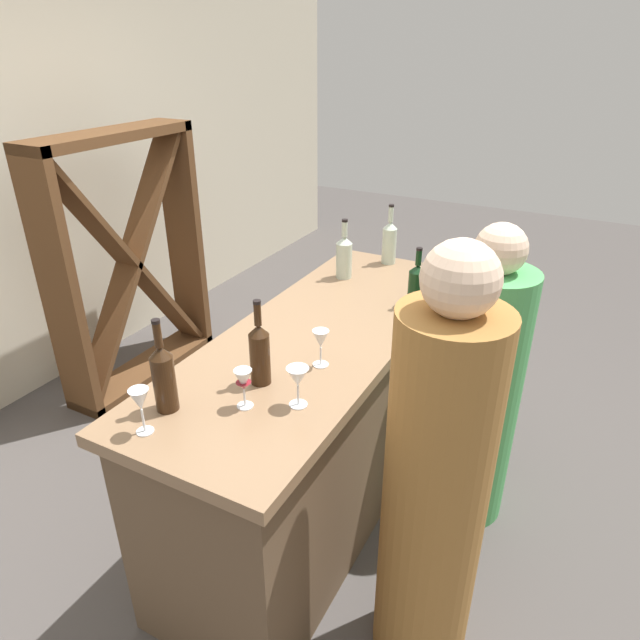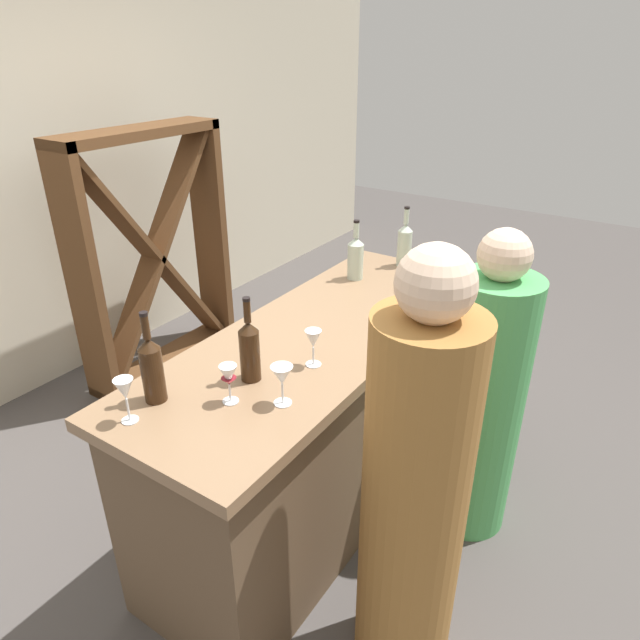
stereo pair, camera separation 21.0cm
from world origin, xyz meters
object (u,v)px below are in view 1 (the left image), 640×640
Objects in this scene: wine_bottle_second_left_amber_brown at (259,352)px; person_center_guest at (479,392)px; wine_glass_near_center at (321,341)px; wine_bottle_rightmost_clear_pale at (389,241)px; wine_glass_near_right at (243,382)px; wine_bottle_leftmost_amber_brown at (164,376)px; wine_glass_near_left at (298,378)px; wine_bottle_second_right_clear_pale at (344,256)px; wine_bottle_center_dark_green at (417,284)px; wine_glass_far_left at (140,401)px; wine_rack at (130,263)px; person_left_guest at (435,491)px.

person_center_guest is at bearing -39.84° from wine_bottle_second_left_amber_brown.
wine_bottle_rightmost_clear_pale is at bearing 8.87° from wine_glass_near_center.
wine_glass_near_right is at bearing -166.18° from wine_bottle_second_left_amber_brown.
wine_glass_near_left is at bearing -59.51° from wine_bottle_leftmost_amber_brown.
wine_bottle_center_dark_green is at bearing -109.24° from wine_bottle_second_right_clear_pale.
wine_bottle_rightmost_clear_pale is 1.17m from wine_glass_near_center.
wine_glass_far_left is (-0.36, 0.36, 0.01)m from wine_glass_near_left.
person_center_guest is (-0.19, -2.30, -0.15)m from wine_rack.
wine_bottle_center_dark_green is 1.05m from person_left_guest.
wine_glass_near_left is (-1.12, -0.36, -0.01)m from wine_bottle_second_right_clear_pale.
wine_glass_near_center is 0.93× the size of wine_glass_far_left.
wine_glass_near_center is at bearing -171.13° from wine_bottle_rightmost_clear_pale.
wine_bottle_second_right_clear_pale is (1.34, -0.02, -0.01)m from wine_bottle_leftmost_amber_brown.
wine_glass_near_left is 0.18m from wine_glass_near_right.
wine_bottle_center_dark_green is 1.78× the size of wine_glass_far_left.
wine_glass_far_left is at bearing 176.00° from wine_bottle_rightmost_clear_pale.
wine_bottle_second_left_amber_brown is at bearing -170.86° from wine_bottle_second_right_clear_pale.
wine_glass_near_center is 0.09× the size of person_left_guest.
wine_bottle_leftmost_amber_brown is 1.27m from wine_bottle_center_dark_green.
wine_glass_near_left is 0.99× the size of wine_glass_near_center.
wine_glass_near_right is at bearing -177.03° from wine_bottle_rightmost_clear_pale.
wine_bottle_second_right_clear_pale is (0.08, -1.48, 0.28)m from wine_rack.
wine_bottle_rightmost_clear_pale is 1.00m from person_center_guest.
person_left_guest reaches higher than wine_bottle_center_dark_green.
person_left_guest is at bearing -112.22° from wine_glass_near_center.
wine_bottle_leftmost_amber_brown is (-1.26, -1.46, 0.29)m from wine_rack.
wine_glass_near_left is at bearing -168.36° from wine_glass_near_center.
wine_bottle_second_left_amber_brown reaches higher than wine_glass_near_center.
wine_bottle_second_left_amber_brown is at bearing -33.05° from wine_bottle_leftmost_amber_brown.
wine_bottle_second_right_clear_pale is at bearing 9.14° from wine_bottle_second_left_amber_brown.
person_left_guest reaches higher than person_center_guest.
wine_bottle_second_left_amber_brown is 0.23× the size of person_center_guest.
wine_glass_near_center is 0.38m from wine_glass_near_right.
wine_rack is 11.25× the size of wine_glass_near_right.
wine_bottle_center_dark_green is at bearing -11.47° from wine_glass_near_center.
wine_glass_near_center is 0.87m from person_center_guest.
wine_bottle_leftmost_amber_brown is at bearing 179.27° from wine_bottle_second_right_clear_pale.
wine_glass_far_left is 0.10× the size of person_left_guest.
person_left_guest is at bearing -91.24° from wine_bottle_second_left_amber_brown.
wine_bottle_second_right_clear_pale is at bearing -57.90° from person_left_guest.
wine_glass_near_left is at bearing -119.36° from wine_rack.
wine_glass_near_left is at bearing -107.68° from wine_bottle_second_left_amber_brown.
person_center_guest is (1.20, -0.82, -0.42)m from wine_glass_far_left.
wine_rack is 1.95m from wine_bottle_center_dark_green.
wine_bottle_center_dark_green is at bearing -12.92° from wine_glass_near_right.
wine_rack is 1.00× the size of person_left_guest.
person_left_guest is 1.12× the size of person_center_guest.
wine_bottle_center_dark_green is at bearing -92.29° from wine_rack.
wine_rack is 4.95× the size of wine_bottle_second_left_amber_brown.
wine_glass_near_center is at bearing -25.89° from wine_glass_far_left.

